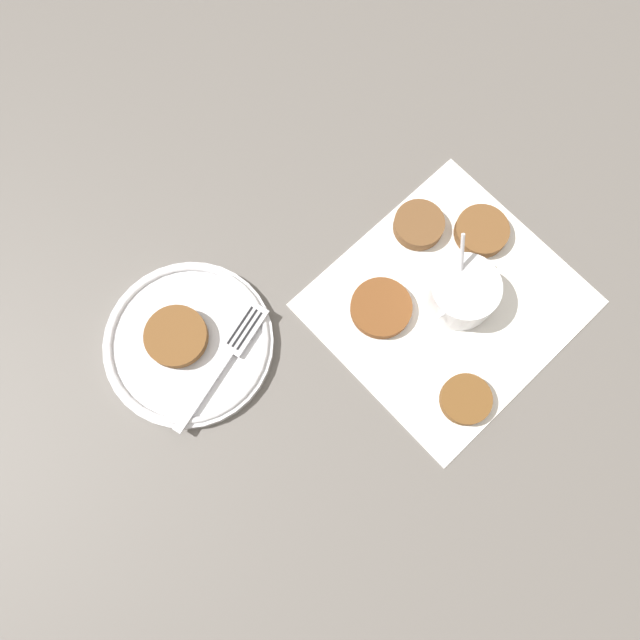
# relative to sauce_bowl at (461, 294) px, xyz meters

# --- Properties ---
(ground_plane) EXTENTS (4.00, 4.00, 0.00)m
(ground_plane) POSITION_rel_sauce_bowl_xyz_m (-0.00, -0.03, -0.03)
(ground_plane) COLOR #605B56
(napkin) EXTENTS (0.33, 0.31, 0.00)m
(napkin) POSITION_rel_sauce_bowl_xyz_m (0.01, -0.01, -0.03)
(napkin) COLOR white
(napkin) RESTS_ON ground_plane
(sauce_bowl) EXTENTS (0.10, 0.09, 0.10)m
(sauce_bowl) POSITION_rel_sauce_bowl_xyz_m (0.00, 0.00, 0.00)
(sauce_bowl) COLOR silver
(sauce_bowl) RESTS_ON napkin
(fritter_0) EXTENTS (0.06, 0.06, 0.02)m
(fritter_0) POSITION_rel_sauce_bowl_xyz_m (0.10, 0.09, -0.02)
(fritter_0) COLOR brown
(fritter_0) RESTS_ON napkin
(fritter_1) EXTENTS (0.07, 0.07, 0.02)m
(fritter_1) POSITION_rel_sauce_bowl_xyz_m (-0.09, -0.04, -0.01)
(fritter_1) COLOR brown
(fritter_1) RESTS_ON napkin
(fritter_2) EXTENTS (0.07, 0.07, 0.02)m
(fritter_2) POSITION_rel_sauce_bowl_xyz_m (-0.04, -0.10, -0.01)
(fritter_2) COLOR brown
(fritter_2) RESTS_ON napkin
(fritter_3) EXTENTS (0.08, 0.08, 0.01)m
(fritter_3) POSITION_rel_sauce_bowl_xyz_m (0.08, -0.06, -0.02)
(fritter_3) COLOR brown
(fritter_3) RESTS_ON napkin
(serving_plate) EXTENTS (0.22, 0.22, 0.02)m
(serving_plate) POSITION_rel_sauce_bowl_xyz_m (0.28, -0.21, -0.02)
(serving_plate) COLOR silver
(serving_plate) RESTS_ON ground_plane
(fritter_on_plate) EXTENTS (0.08, 0.08, 0.01)m
(fritter_on_plate) POSITION_rel_sauce_bowl_xyz_m (0.29, -0.23, 0.00)
(fritter_on_plate) COLOR brown
(fritter_on_plate) RESTS_ON serving_plate
(fork) EXTENTS (0.19, 0.06, 0.00)m
(fork) POSITION_rel_sauce_bowl_xyz_m (0.26, -0.16, -0.01)
(fork) COLOR silver
(fork) RESTS_ON serving_plate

